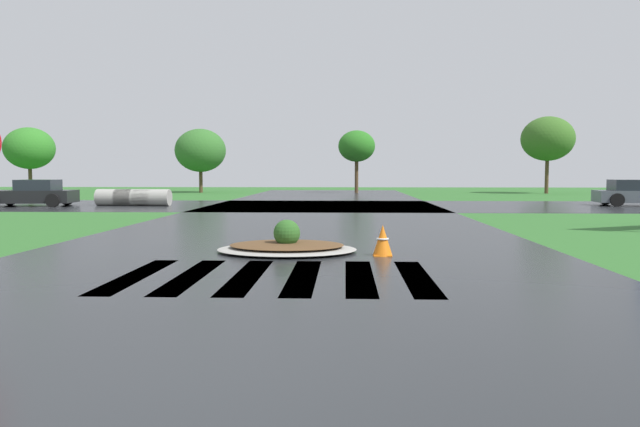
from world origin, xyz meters
TOP-DOWN VIEW (x-y plane):
  - ground_plane at (0.00, 0.00)m, footprint 120.00×120.00m
  - asphalt_roadway at (0.00, 10.00)m, footprint 11.22×80.00m
  - asphalt_cross_road at (0.00, 25.30)m, footprint 90.00×10.10m
  - crosswalk_stripes at (-0.00, 5.46)m, footprint 4.95×3.31m
  - median_island at (-0.10, 8.36)m, footprint 2.91×2.24m
  - car_blue_compact at (-14.07, 24.35)m, footprint 4.25×2.57m
  - drainage_pipe_stack at (-9.27, 24.87)m, footprint 3.70×1.01m
  - traffic_cone at (1.86, 7.88)m, footprint 0.40×0.40m
  - background_treeline at (-4.22, 42.53)m, footprint 43.87×5.59m

SIDE VIEW (x-z plane):
  - ground_plane at x=0.00m, z-range -0.10..0.00m
  - asphalt_roadway at x=0.00m, z-range 0.00..0.01m
  - asphalt_cross_road at x=0.00m, z-range 0.00..0.01m
  - crosswalk_stripes at x=0.00m, z-range 0.00..0.01m
  - median_island at x=-0.10m, z-range -0.21..0.47m
  - traffic_cone at x=1.86m, z-range -0.01..0.61m
  - drainage_pipe_stack at x=-9.27m, z-range 0.00..0.82m
  - car_blue_compact at x=-14.07m, z-range -0.05..1.23m
  - background_treeline at x=-4.22m, z-range 0.73..6.60m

